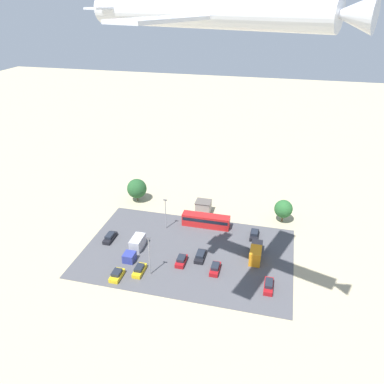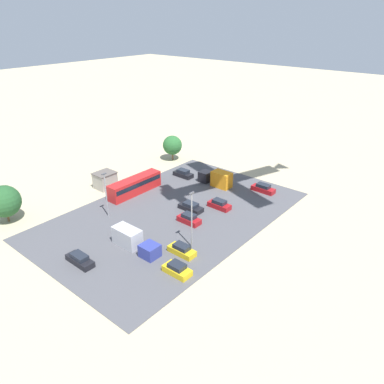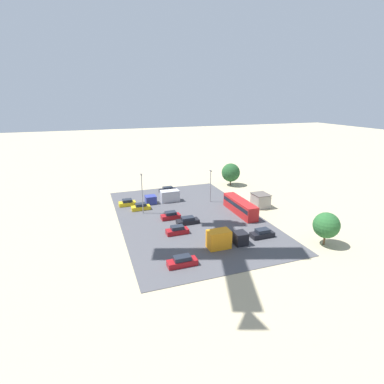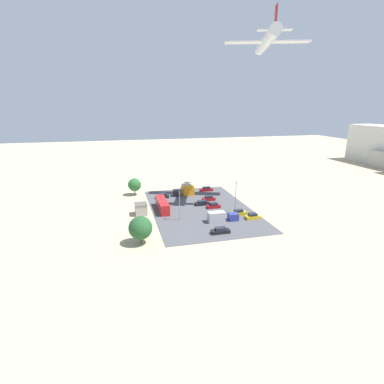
% 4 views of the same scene
% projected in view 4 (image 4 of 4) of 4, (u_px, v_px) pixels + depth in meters
% --- Properties ---
extents(ground_plane, '(400.00, 400.00, 0.00)m').
position_uv_depth(ground_plane, '(165.00, 212.00, 89.69)').
color(ground_plane, tan).
extents(parking_lot_surface, '(46.63, 29.74, 0.08)m').
position_uv_depth(parking_lot_surface, '(201.00, 209.00, 92.35)').
color(parking_lot_surface, '#4C4C51').
rests_on(parking_lot_surface, ground).
extents(shed_building, '(4.09, 3.61, 3.30)m').
position_uv_depth(shed_building, '(141.00, 209.00, 87.20)').
color(shed_building, '#9E998E').
rests_on(shed_building, ground).
extents(bus, '(11.86, 2.63, 3.17)m').
position_uv_depth(bus, '(162.00, 205.00, 90.72)').
color(bus, red).
rests_on(bus, ground).
extents(parked_car_0, '(1.76, 4.74, 1.53)m').
position_uv_depth(parked_car_0, '(220.00, 231.00, 74.37)').
color(parked_car_0, black).
rests_on(parked_car_0, ground).
extents(parked_car_1, '(1.77, 4.74, 1.61)m').
position_uv_depth(parked_car_1, '(206.00, 189.00, 111.16)').
color(parked_car_1, maroon).
rests_on(parked_car_1, ground).
extents(parked_car_2, '(1.87, 4.11, 1.63)m').
position_uv_depth(parked_car_2, '(214.00, 206.00, 92.85)').
color(parked_car_2, maroon).
rests_on(parked_car_2, ground).
extents(parked_car_3, '(1.81, 4.30, 1.61)m').
position_uv_depth(parked_car_3, '(209.00, 198.00, 100.11)').
color(parked_car_3, maroon).
rests_on(parked_car_3, ground).
extents(parked_car_4, '(1.90, 4.47, 1.61)m').
position_uv_depth(parked_car_4, '(162.00, 196.00, 102.86)').
color(parked_car_4, black).
rests_on(parked_car_4, ground).
extents(parked_car_5, '(1.97, 4.02, 1.59)m').
position_uv_depth(parked_car_5, '(253.00, 216.00, 83.93)').
color(parked_car_5, gold).
rests_on(parked_car_5, ground).
extents(parked_car_6, '(1.81, 4.33, 1.54)m').
position_uv_depth(parked_car_6, '(239.00, 213.00, 86.95)').
color(parked_car_6, gold).
rests_on(parked_car_6, ground).
extents(parked_car_7, '(1.96, 4.65, 1.44)m').
position_uv_depth(parked_car_7, '(202.00, 203.00, 95.60)').
color(parked_car_7, black).
rests_on(parked_car_7, ground).
extents(parked_truck_0, '(2.42, 7.29, 3.22)m').
position_uv_depth(parked_truck_0, '(185.00, 191.00, 105.62)').
color(parked_truck_0, black).
rests_on(parked_truck_0, ground).
extents(parked_truck_1, '(2.41, 8.50, 2.81)m').
position_uv_depth(parked_truck_1, '(221.00, 217.00, 81.94)').
color(parked_truck_1, navy).
rests_on(parked_truck_1, ground).
extents(tree_near_shed, '(4.59, 4.59, 6.05)m').
position_uv_depth(tree_near_shed, '(135.00, 185.00, 105.70)').
color(tree_near_shed, brown).
rests_on(tree_near_shed, ground).
extents(tree_apron_mid, '(5.44, 5.44, 6.58)m').
position_uv_depth(tree_apron_mid, '(140.00, 228.00, 68.14)').
color(tree_apron_mid, brown).
rests_on(tree_apron_mid, ground).
extents(light_pole_lot_centre, '(0.90, 0.28, 8.10)m').
position_uv_depth(light_pole_lot_centre, '(179.00, 205.00, 82.00)').
color(light_pole_lot_centre, gray).
rests_on(light_pole_lot_centre, ground).
extents(light_pole_lot_edge, '(0.90, 0.28, 9.15)m').
position_uv_depth(light_pole_lot_edge, '(236.00, 196.00, 87.93)').
color(light_pole_lot_edge, gray).
rests_on(light_pole_lot_edge, ground).
extents(airplane, '(30.98, 25.70, 7.75)m').
position_uv_depth(airplane, '(267.00, 41.00, 92.50)').
color(airplane, silver).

